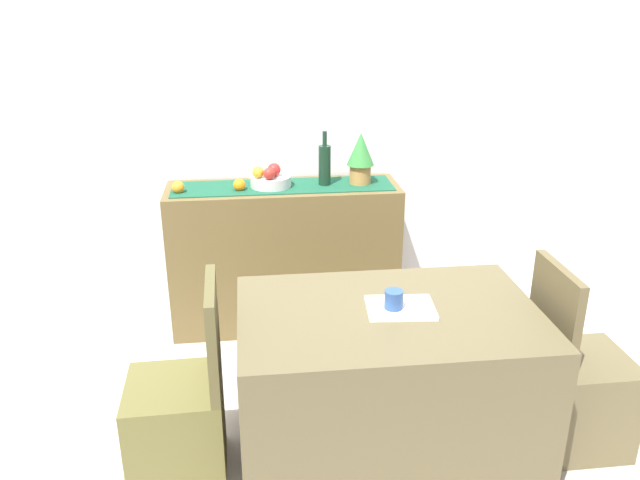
{
  "coord_description": "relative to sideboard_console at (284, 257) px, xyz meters",
  "views": [
    {
      "loc": [
        -0.42,
        -2.7,
        1.99
      ],
      "look_at": [
        -0.06,
        0.38,
        0.76
      ],
      "focal_mm": 35.82,
      "sensor_mm": 36.0,
      "label": 1
    }
  ],
  "objects": [
    {
      "name": "ground_plane",
      "position": [
        0.22,
        -0.92,
        -0.46
      ],
      "size": [
        6.4,
        6.4,
        0.02
      ],
      "primitive_type": "cube",
      "color": "beige",
      "rests_on": "ground"
    },
    {
      "name": "room_wall_rear",
      "position": [
        0.22,
        0.26,
        0.9
      ],
      "size": [
        6.4,
        0.06,
        2.7
      ],
      "primitive_type": "cube",
      "color": "silver",
      "rests_on": "ground"
    },
    {
      "name": "sideboard_console",
      "position": [
        0.0,
        0.0,
        0.0
      ],
      "size": [
        1.38,
        0.42,
        0.9
      ],
      "primitive_type": "cube",
      "color": "brown",
      "rests_on": "ground"
    },
    {
      "name": "table_runner",
      "position": [
        0.0,
        0.0,
        0.45
      ],
      "size": [
        1.3,
        0.32,
        0.01
      ],
      "primitive_type": "cube",
      "color": "#184F36",
      "rests_on": "sideboard_console"
    },
    {
      "name": "fruit_bowl",
      "position": [
        -0.07,
        0.0,
        0.49
      ],
      "size": [
        0.24,
        0.24,
        0.06
      ],
      "primitive_type": "cylinder",
      "color": "silver",
      "rests_on": "table_runner"
    },
    {
      "name": "apple_left",
      "position": [
        -0.05,
        -0.01,
        0.56
      ],
      "size": [
        0.08,
        0.08,
        0.08
      ],
      "primitive_type": "sphere",
      "color": "red",
      "rests_on": "fruit_bowl"
    },
    {
      "name": "apple_right",
      "position": [
        -0.14,
        -0.03,
        0.55
      ],
      "size": [
        0.07,
        0.07,
        0.07
      ],
      "primitive_type": "sphere",
      "color": "gold",
      "rests_on": "fruit_bowl"
    },
    {
      "name": "apple_rear",
      "position": [
        -0.08,
        -0.07,
        0.55
      ],
      "size": [
        0.07,
        0.07,
        0.07
      ],
      "primitive_type": "sphere",
      "color": "#B02C23",
      "rests_on": "fruit_bowl"
    },
    {
      "name": "wine_bottle",
      "position": [
        0.25,
        -0.0,
        0.58
      ],
      "size": [
        0.07,
        0.07,
        0.32
      ],
      "color": "#153020",
      "rests_on": "sideboard_console"
    },
    {
      "name": "potted_plant",
      "position": [
        0.46,
        0.0,
        0.62
      ],
      "size": [
        0.16,
        0.16,
        0.31
      ],
      "color": "#AF7C41",
      "rests_on": "sideboard_console"
    },
    {
      "name": "orange_loose_near_bowl",
      "position": [
        -0.25,
        -0.05,
        0.48
      ],
      "size": [
        0.07,
        0.07,
        0.07
      ],
      "primitive_type": "sphere",
      "color": "orange",
      "rests_on": "sideboard_console"
    },
    {
      "name": "orange_loose_end",
      "position": [
        -0.6,
        -0.06,
        0.48
      ],
      "size": [
        0.07,
        0.07,
        0.07
      ],
      "primitive_type": "sphere",
      "color": "orange",
      "rests_on": "sideboard_console"
    },
    {
      "name": "dining_table",
      "position": [
        0.36,
        -1.31,
        -0.08
      ],
      "size": [
        1.26,
        0.83,
        0.74
      ],
      "primitive_type": "cube",
      "color": "brown",
      "rests_on": "ground"
    },
    {
      "name": "open_book",
      "position": [
        0.4,
        -1.31,
        0.3
      ],
      "size": [
        0.3,
        0.23,
        0.02
      ],
      "primitive_type": "cube",
      "rotation": [
        0.0,
        0.0,
        -0.08
      ],
      "color": "white",
      "rests_on": "dining_table"
    },
    {
      "name": "coffee_cup",
      "position": [
        0.37,
        -1.32,
        0.34
      ],
      "size": [
        0.08,
        0.08,
        0.1
      ],
      "primitive_type": "cylinder",
      "color": "#2D4F8D",
      "rests_on": "dining_table"
    },
    {
      "name": "chair_near_window",
      "position": [
        -0.54,
        -1.31,
        -0.18
      ],
      "size": [
        0.41,
        0.41,
        0.9
      ],
      "color": "brown",
      "rests_on": "ground"
    },
    {
      "name": "chair_by_corner",
      "position": [
        1.25,
        -1.31,
        -0.18
      ],
      "size": [
        0.4,
        0.4,
        0.9
      ],
      "color": "brown",
      "rests_on": "ground"
    }
  ]
}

